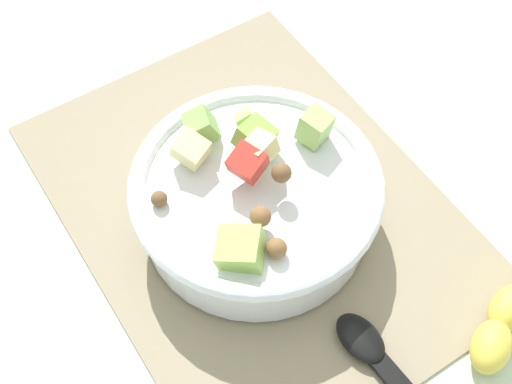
{
  "coord_description": "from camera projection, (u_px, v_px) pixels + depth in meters",
  "views": [
    {
      "loc": [
        -0.34,
        0.22,
        0.64
      ],
      "look_at": [
        -0.02,
        0.01,
        0.06
      ],
      "focal_mm": 50.4,
      "sensor_mm": 36.0,
      "label": 1
    }
  ],
  "objects": [
    {
      "name": "ground_plane",
      "position": [
        255.0,
        208.0,
        0.76
      ],
      "size": [
        2.4,
        2.4,
        0.0
      ],
      "primitive_type": "plane",
      "color": "silver"
    },
    {
      "name": "placemat",
      "position": [
        255.0,
        207.0,
        0.76
      ],
      "size": [
        0.49,
        0.36,
        0.01
      ],
      "primitive_type": "cube",
      "color": "gray",
      "rests_on": "ground_plane"
    },
    {
      "name": "salad_bowl",
      "position": [
        256.0,
        197.0,
        0.71
      ],
      "size": [
        0.25,
        0.25,
        0.11
      ],
      "color": "white",
      "rests_on": "placemat"
    },
    {
      "name": "serving_spoon",
      "position": [
        396.0,
        380.0,
        0.65
      ],
      "size": [
        0.23,
        0.04,
        0.01
      ],
      "color": "black",
      "rests_on": "placemat"
    }
  ]
}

